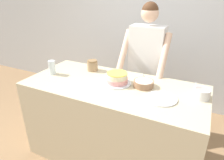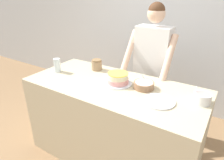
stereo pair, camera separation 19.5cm
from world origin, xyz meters
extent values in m
cube|color=silver|center=(0.00, 1.93, 1.30)|extent=(10.00, 0.05, 2.60)
cube|color=#C6B793|center=(0.00, 0.41, 0.46)|extent=(1.83, 0.83, 0.92)
cylinder|color=#2D2D38|center=(0.04, 1.10, 0.41)|extent=(0.12, 0.12, 0.81)
cylinder|color=#2D2D38|center=(0.23, 1.10, 0.41)|extent=(0.12, 0.12, 0.81)
cube|color=white|center=(0.13, 1.10, 1.11)|extent=(0.41, 0.23, 0.61)
cylinder|color=beige|center=(-0.11, 0.93, 1.11)|extent=(0.07, 0.39, 0.52)
cylinder|color=beige|center=(0.38, 0.93, 1.11)|extent=(0.07, 0.39, 0.52)
sphere|color=beige|center=(0.13, 1.10, 1.55)|extent=(0.20, 0.20, 0.20)
sphere|color=#51331E|center=(0.13, 1.10, 1.59)|extent=(0.19, 0.19, 0.19)
cylinder|color=silver|center=(0.03, 0.46, 0.93)|extent=(0.29, 0.29, 0.01)
cylinder|color=pink|center=(0.03, 0.46, 0.96)|extent=(0.22, 0.22, 0.05)
cylinder|color=#F4EABC|center=(0.03, 0.46, 1.01)|extent=(0.21, 0.21, 0.05)
cylinder|color=#F2DB4C|center=(0.03, 0.46, 1.04)|extent=(0.21, 0.21, 0.01)
cylinder|color=white|center=(0.82, 0.51, 0.97)|extent=(0.15, 0.15, 0.09)
cylinder|color=pink|center=(0.82, 0.51, 1.00)|extent=(0.13, 0.13, 0.01)
cylinder|color=silver|center=(0.77, 0.50, 0.99)|extent=(0.02, 0.08, 0.13)
cylinder|color=#936B4C|center=(0.29, 0.51, 0.95)|extent=(0.20, 0.20, 0.06)
cylinder|color=white|center=(0.29, 0.51, 0.98)|extent=(0.17, 0.17, 0.01)
cylinder|color=silver|center=(0.34, 0.45, 1.01)|extent=(0.08, 0.07, 0.17)
cylinder|color=silver|center=(-0.74, 0.37, 1.00)|extent=(0.08, 0.08, 0.16)
cylinder|color=silver|center=(0.51, 0.34, 0.93)|extent=(0.28, 0.28, 0.01)
cylinder|color=#9E7F5B|center=(-0.39, 0.66, 0.98)|extent=(0.12, 0.12, 0.11)
cylinder|color=olive|center=(-0.39, 0.66, 1.04)|extent=(0.11, 0.11, 0.02)
camera|label=1|loc=(0.80, -1.23, 1.80)|focal=32.00mm
camera|label=2|loc=(0.97, -1.13, 1.80)|focal=32.00mm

